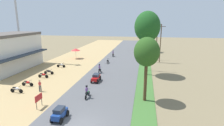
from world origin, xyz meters
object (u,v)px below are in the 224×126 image
(pedestrian_on_shoulder, at_px, (40,85))
(median_tree_nearest, at_px, (147,53))
(streetlamp_far, at_px, (146,35))
(vendor_umbrella, at_px, (76,50))
(median_tree_third, at_px, (147,30))
(streetlamp_near, at_px, (146,46))
(motorbike_ahead_fifth, at_px, (113,54))
(street_signboard, at_px, (39,99))
(motorbike_ahead_second, at_px, (87,92))
(parked_motorbike_fourth, at_px, (49,72))
(car_sedan_red, at_px, (96,77))
(parked_motorbike_fifth, at_px, (61,65))
(utility_pole_near, at_px, (157,42))
(motorbike_ahead_fourth, at_px, (108,61))
(utility_pole_far, at_px, (160,43))
(parked_motorbike_second, at_px, (28,83))
(median_tree_second, at_px, (147,27))
(motorbike_ahead_third, at_px, (100,69))
(parked_motorbike_third, at_px, (43,75))
(streetlamp_mid, at_px, (146,40))
(parked_motorbike_nearest, at_px, (17,89))
(car_hatchback_blue, at_px, (60,113))

(pedestrian_on_shoulder, bearing_deg, median_tree_nearest, -0.90)
(pedestrian_on_shoulder, distance_m, streetlamp_far, 39.23)
(vendor_umbrella, bearing_deg, median_tree_third, 37.62)
(streetlamp_near, relative_size, motorbike_ahead_fifth, 4.53)
(street_signboard, bearing_deg, median_tree_nearest, 19.09)
(motorbike_ahead_second, bearing_deg, parked_motorbike_fourth, 139.94)
(parked_motorbike_fourth, height_order, car_sedan_red, car_sedan_red)
(parked_motorbike_fifth, relative_size, streetlamp_far, 0.22)
(vendor_umbrella, relative_size, utility_pole_near, 0.28)
(vendor_umbrella, distance_m, motorbike_ahead_fourth, 9.49)
(parked_motorbike_fifth, height_order, car_sedan_red, car_sedan_red)
(utility_pole_far, bearing_deg, streetlamp_near, -112.88)
(parked_motorbike_fifth, relative_size, utility_pole_far, 0.21)
(median_tree_third, bearing_deg, parked_motorbike_fifth, -127.56)
(parked_motorbike_second, relative_size, parked_motorbike_fourth, 1.00)
(street_signboard, xyz_separation_m, median_tree_second, (11.28, 14.41, 7.12))
(motorbike_ahead_third, bearing_deg, motorbike_ahead_fourth, 90.58)
(pedestrian_on_shoulder, height_order, utility_pole_near, utility_pole_near)
(parked_motorbike_second, xyz_separation_m, motorbike_ahead_fourth, (8.45, 15.84, 0.02))
(parked_motorbike_third, xyz_separation_m, motorbike_ahead_fifth, (8.19, 19.41, 0.30))
(parked_motorbike_third, distance_m, vendor_umbrella, 15.45)
(median_tree_third, height_order, streetlamp_near, median_tree_third)
(streetlamp_far, bearing_deg, vendor_umbrella, -136.76)
(parked_motorbike_fourth, bearing_deg, streetlamp_mid, 43.35)
(parked_motorbike_fourth, bearing_deg, street_signboard, -65.09)
(median_tree_third, relative_size, streetlamp_near, 1.07)
(utility_pole_near, bearing_deg, parked_motorbike_fourth, -145.97)
(street_signboard, relative_size, streetlamp_mid, 0.19)
(parked_motorbike_nearest, bearing_deg, motorbike_ahead_fifth, 72.33)
(car_hatchback_blue, relative_size, motorbike_ahead_fourth, 1.11)
(parked_motorbike_nearest, distance_m, pedestrian_on_shoulder, 2.94)
(streetlamp_far, distance_m, motorbike_ahead_fourth, 21.34)
(street_signboard, xyz_separation_m, motorbike_ahead_fourth, (3.14, 21.40, -0.53))
(streetlamp_far, bearing_deg, streetlamp_near, -90.00)
(median_tree_second, height_order, motorbike_ahead_third, median_tree_second)
(motorbike_ahead_third, bearing_deg, median_tree_third, 71.20)
(parked_motorbike_fourth, relative_size, motorbike_ahead_fifth, 1.00)
(parked_motorbike_third, bearing_deg, utility_pole_far, 37.62)
(streetlamp_far, xyz_separation_m, utility_pole_near, (2.23, -16.50, -0.14))
(parked_motorbike_fourth, height_order, median_tree_nearest, median_tree_nearest)
(streetlamp_near, bearing_deg, parked_motorbike_fifth, -176.27)
(parked_motorbike_second, bearing_deg, vendor_umbrella, 90.74)
(motorbike_ahead_fifth, bearing_deg, parked_motorbike_fifth, -123.24)
(parked_motorbike_third, bearing_deg, car_sedan_red, -1.12)
(utility_pole_far, height_order, motorbike_ahead_fifth, utility_pole_far)
(parked_motorbike_fifth, relative_size, street_signboard, 1.20)
(median_tree_third, bearing_deg, vendor_umbrella, -142.38)
(pedestrian_on_shoulder, height_order, streetlamp_mid, streetlamp_mid)
(parked_motorbike_second, distance_m, vendor_umbrella, 19.30)
(utility_pole_near, relative_size, car_sedan_red, 3.96)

